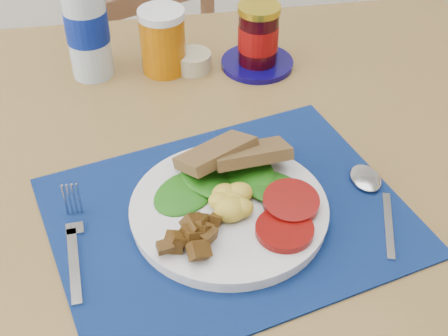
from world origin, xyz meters
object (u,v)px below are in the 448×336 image
Objects in this scene: juice_glass at (163,43)px; jam_on_saucer at (258,40)px; breakfast_plate at (226,208)px; chair_far at (128,35)px; water_bottle at (85,16)px.

juice_glass is 0.17m from jam_on_saucer.
breakfast_plate is at bearing -83.53° from juice_glass.
chair_far is 4.24× the size of breakfast_plate.
jam_on_saucer is at bearing -4.40° from water_bottle.
breakfast_plate is 1.03× the size of water_bottle.
chair_far is 4.37× the size of water_bottle.
jam_on_saucer is at bearing 91.06° from chair_far.
water_bottle is 2.31× the size of juice_glass.
breakfast_plate is at bearing -66.92° from water_bottle.
jam_on_saucer reaches higher than juice_glass.
breakfast_plate is 2.38× the size of juice_glass.
juice_glass reaches higher than breakfast_plate.
chair_far is 0.91m from breakfast_plate.
breakfast_plate is 0.40m from juice_glass.
breakfast_plate is 0.45m from water_bottle.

